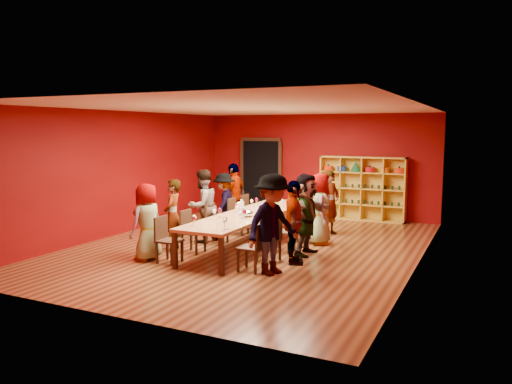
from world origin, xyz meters
TOP-DOWN VIEW (x-y plane):
  - room_shell at (0.00, 0.00)m, footprint 7.10×9.10m
  - tasting_table at (0.00, 0.00)m, footprint 1.10×4.50m
  - doorway at (-1.80, 4.43)m, footprint 1.40×0.17m
  - shelving_unit at (1.40, 4.32)m, footprint 2.40×0.40m
  - chair_person_left_0 at (-0.91, -1.86)m, footprint 0.42×0.42m
  - person_left_0 at (-1.35, -1.86)m, footprint 0.50×0.79m
  - chair_person_left_1 at (-0.91, -1.01)m, footprint 0.42×0.42m
  - person_left_1 at (-1.34, -1.01)m, footprint 0.56×0.65m
  - chair_person_left_2 at (-0.91, -0.03)m, footprint 0.42×0.42m
  - person_left_2 at (-1.21, -0.03)m, footprint 0.64×0.89m
  - chair_person_left_3 at (-0.91, 1.02)m, footprint 0.42×0.42m
  - person_left_3 at (-1.24, 1.02)m, footprint 0.62×1.03m
  - chair_person_left_4 at (-0.91, 1.73)m, footprint 0.42×0.42m
  - person_left_4 at (-1.33, 1.73)m, footprint 0.46×0.99m
  - chair_person_right_0 at (0.91, -1.70)m, footprint 0.42×0.42m
  - person_right_0 at (1.26, -1.70)m, footprint 0.85×1.25m
  - chair_person_right_1 at (0.91, -0.91)m, footprint 0.42×0.42m
  - person_right_1 at (1.34, -0.91)m, footprint 0.75×1.03m
  - chair_person_right_2 at (0.91, -0.12)m, footprint 0.42×0.42m
  - person_right_2 at (1.31, -0.12)m, footprint 0.55×1.58m
  - chair_person_right_3 at (0.91, 0.91)m, footprint 0.42×0.42m
  - person_right_3 at (1.26, 0.91)m, footprint 0.69×0.88m
  - chair_person_right_4 at (0.91, 1.99)m, footprint 0.42×0.42m
  - person_right_4 at (1.18, 1.99)m, footprint 0.56×0.67m
  - wine_glass_0 at (0.26, -0.82)m, footprint 0.09×0.09m
  - wine_glass_1 at (-0.30, -0.13)m, footprint 0.08×0.08m
  - wine_glass_2 at (0.35, -1.78)m, footprint 0.09×0.09m
  - wine_glass_3 at (-0.09, -0.47)m, footprint 0.09×0.09m
  - wine_glass_4 at (-0.33, 1.95)m, footprint 0.07×0.07m
  - wine_glass_5 at (0.30, 1.69)m, footprint 0.08×0.08m
  - wine_glass_6 at (-0.35, 0.75)m, footprint 0.07×0.07m
  - wine_glass_7 at (-0.36, -0.96)m, footprint 0.08×0.08m
  - wine_glass_8 at (-0.27, -0.89)m, footprint 0.09×0.09m
  - wine_glass_9 at (-0.30, 0.92)m, footprint 0.08×0.08m
  - wine_glass_10 at (-0.33, 1.64)m, footprint 0.08×0.08m
  - wine_glass_11 at (-0.33, -1.74)m, footprint 0.08×0.08m
  - wine_glass_12 at (0.30, -0.10)m, footprint 0.07×0.07m
  - wine_glass_13 at (0.30, -1.10)m, footprint 0.09×0.09m
  - wine_glass_14 at (0.29, 1.91)m, footprint 0.08×0.08m
  - wine_glass_15 at (0.15, 0.40)m, footprint 0.07×0.07m
  - wine_glass_16 at (0.37, -1.83)m, footprint 0.08×0.08m
  - wine_glass_17 at (-0.14, 1.21)m, footprint 0.08×0.08m
  - wine_glass_18 at (-0.30, -0.02)m, footprint 0.09×0.09m
  - wine_glass_19 at (0.26, 0.93)m, footprint 0.08×0.08m
  - wine_glass_20 at (-0.30, -1.81)m, footprint 0.08×0.08m
  - wine_glass_21 at (0.35, 0.90)m, footprint 0.08×0.08m
  - wine_glass_22 at (0.36, 0.00)m, footprint 0.09×0.09m
  - wine_glass_23 at (0.02, -1.38)m, footprint 0.08×0.08m
  - spittoon_bowl at (0.12, -0.45)m, footprint 0.29×0.29m
  - carafe_a at (-0.26, 0.06)m, footprint 0.13×0.13m
  - carafe_b at (0.16, -0.72)m, footprint 0.13×0.13m
  - wine_bottle at (0.25, 1.70)m, footprint 0.11×0.11m

SIDE VIEW (x-z plane):
  - chair_person_left_0 at x=-0.91m, z-range 0.05..0.94m
  - chair_person_left_1 at x=-0.91m, z-range 0.05..0.94m
  - chair_person_left_2 at x=-0.91m, z-range 0.05..0.94m
  - chair_person_left_3 at x=-0.91m, z-range 0.05..0.94m
  - chair_person_left_4 at x=-0.91m, z-range 0.05..0.94m
  - chair_person_right_0 at x=0.91m, z-range 0.05..0.94m
  - chair_person_right_1 at x=0.91m, z-range 0.05..0.94m
  - chair_person_right_2 at x=0.91m, z-range 0.05..0.94m
  - chair_person_right_3 at x=0.91m, z-range 0.05..0.94m
  - chair_person_right_4 at x=0.91m, z-range 0.05..0.94m
  - tasting_table at x=0.00m, z-range 0.32..1.07m
  - person_left_3 at x=-1.24m, z-range 0.00..1.50m
  - person_left_0 at x=-1.35m, z-range 0.00..1.51m
  - person_left_1 at x=-1.34m, z-range 0.00..1.51m
  - person_right_4 at x=1.18m, z-range 0.00..1.57m
  - person_right_3 at x=1.26m, z-range 0.00..1.59m
  - person_right_1 at x=1.34m, z-range 0.00..1.60m
  - spittoon_bowl at x=0.12m, z-range 0.74..0.90m
  - person_left_2 at x=-1.21m, z-range 0.00..1.65m
  - person_right_2 at x=1.31m, z-range 0.00..1.67m
  - person_left_4 at x=-1.33m, z-range 0.00..1.69m
  - carafe_a at x=-0.26m, z-range 0.74..1.00m
  - carafe_b at x=0.16m, z-range 0.74..1.00m
  - wine_glass_4 at x=-0.33m, z-range 0.79..0.97m
  - wine_glass_12 at x=0.30m, z-range 0.79..0.97m
  - wine_bottle at x=0.25m, z-range 0.71..1.06m
  - wine_glass_6 at x=-0.35m, z-range 0.79..0.98m
  - wine_glass_15 at x=0.15m, z-range 0.79..0.98m
  - wine_glass_17 at x=-0.14m, z-range 0.79..0.98m
  - wine_glass_20 at x=-0.30m, z-range 0.79..0.98m
  - wine_glass_23 at x=0.02m, z-range 0.79..0.98m
  - wine_glass_19 at x=0.26m, z-range 0.79..0.99m
  - person_right_0 at x=1.26m, z-range 0.00..1.78m
  - wine_glass_7 at x=-0.36m, z-range 0.80..1.00m
  - wine_glass_10 at x=-0.33m, z-range 0.80..1.00m
  - wine_glass_9 at x=-0.30m, z-range 0.80..1.00m
  - wine_glass_11 at x=-0.33m, z-range 0.80..1.00m
  - wine_glass_16 at x=0.37m, z-range 0.80..1.00m
  - wine_glass_5 at x=0.30m, z-range 0.80..1.00m
  - wine_glass_14 at x=0.29m, z-range 0.80..1.00m
  - wine_glass_1 at x=-0.30m, z-range 0.80..1.01m
  - wine_glass_21 at x=0.35m, z-range 0.80..1.01m
  - wine_glass_13 at x=0.30m, z-range 0.80..1.02m
  - wine_glass_22 at x=0.36m, z-range 0.80..1.02m
  - wine_glass_8 at x=-0.27m, z-range 0.80..1.02m
  - wine_glass_3 at x=-0.09m, z-range 0.80..1.02m
  - wine_glass_18 at x=-0.30m, z-range 0.80..1.02m
  - wine_glass_0 at x=0.26m, z-range 0.80..1.02m
  - wine_glass_2 at x=0.35m, z-range 0.80..1.02m
  - shelving_unit at x=1.40m, z-range 0.08..1.88m
  - doorway at x=-1.80m, z-range -0.03..2.27m
  - room_shell at x=0.00m, z-range -0.02..3.02m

